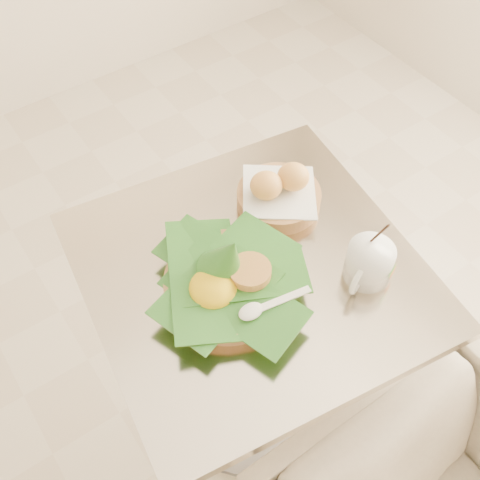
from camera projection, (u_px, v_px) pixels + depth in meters
floor at (219, 431)px, 1.85m from camera, size 3.60×3.60×0.00m
cafe_table at (250, 321)px, 1.48m from camera, size 0.79×0.79×0.75m
rice_basket at (227, 279)px, 1.24m from camera, size 0.33×0.33×0.17m
bread_basket at (279, 193)px, 1.40m from camera, size 0.23×0.23×0.10m
coffee_mug at (369, 263)px, 1.26m from camera, size 0.13×0.10×0.17m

